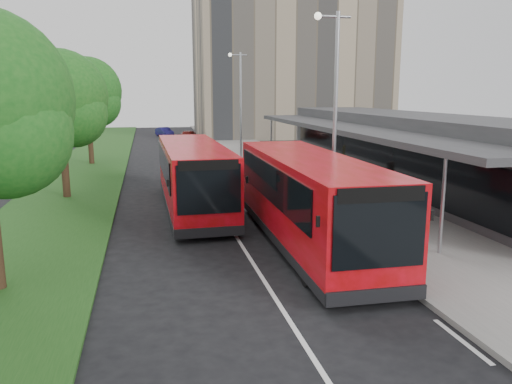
# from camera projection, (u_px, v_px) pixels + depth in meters

# --- Properties ---
(ground) EXTENTS (120.00, 120.00, 0.00)m
(ground) POSITION_uv_depth(u_px,v_px,m) (239.00, 242.00, 17.51)
(ground) COLOR black
(ground) RESTS_ON ground
(pavement) EXTENTS (5.00, 80.00, 0.15)m
(pavement) POSITION_uv_depth(u_px,v_px,m) (269.00, 160.00, 37.91)
(pavement) COLOR slate
(pavement) RESTS_ON ground
(grass_verge) EXTENTS (5.00, 80.00, 0.10)m
(grass_verge) POSITION_uv_depth(u_px,v_px,m) (91.00, 166.00, 35.19)
(grass_verge) COLOR #1C4616
(grass_verge) RESTS_ON ground
(lane_centre_line) EXTENTS (0.12, 70.00, 0.01)m
(lane_centre_line) POSITION_uv_depth(u_px,v_px,m) (197.00, 174.00, 31.87)
(lane_centre_line) COLOR silver
(lane_centre_line) RESTS_ON ground
(kerb_dashes) EXTENTS (0.12, 56.00, 0.01)m
(kerb_dashes) POSITION_uv_depth(u_px,v_px,m) (237.00, 164.00, 36.40)
(kerb_dashes) COLOR silver
(kerb_dashes) RESTS_ON ground
(office_block) EXTENTS (22.00, 12.00, 18.00)m
(office_block) POSITION_uv_depth(u_px,v_px,m) (291.00, 59.00, 58.90)
(office_block) COLOR tan
(office_block) RESTS_ON ground
(station_building) EXTENTS (7.70, 26.00, 4.00)m
(station_building) POSITION_uv_depth(u_px,v_px,m) (409.00, 151.00, 27.05)
(station_building) COLOR #2F2F31
(station_building) RESTS_ON ground
(tree_mid) EXTENTS (4.50, 4.50, 7.21)m
(tree_mid) POSITION_uv_depth(u_px,v_px,m) (60.00, 103.00, 23.79)
(tree_mid) COLOR #311C13
(tree_mid) RESTS_ON ground
(tree_far) EXTENTS (4.75, 4.75, 7.64)m
(tree_far) POSITION_uv_depth(u_px,v_px,m) (87.00, 96.00, 35.23)
(tree_far) COLOR #311C13
(tree_far) RESTS_ON ground
(lamp_post_near) EXTENTS (1.44, 0.28, 8.00)m
(lamp_post_near) POSITION_uv_depth(u_px,v_px,m) (333.00, 104.00, 19.36)
(lamp_post_near) COLOR #919399
(lamp_post_near) RESTS_ON pavement
(lamp_post_far) EXTENTS (1.44, 0.28, 8.00)m
(lamp_post_far) POSITION_uv_depth(u_px,v_px,m) (240.00, 98.00, 38.52)
(lamp_post_far) COLOR #919399
(lamp_post_far) RESTS_ON pavement
(bus_main) EXTENTS (2.95, 10.89, 3.07)m
(bus_main) POSITION_uv_depth(u_px,v_px,m) (309.00, 201.00, 16.80)
(bus_main) COLOR red
(bus_main) RESTS_ON ground
(bus_second) EXTENTS (2.82, 10.43, 2.94)m
(bus_second) POSITION_uv_depth(u_px,v_px,m) (193.00, 177.00, 21.99)
(bus_second) COLOR red
(bus_second) RESTS_ON ground
(litter_bin) EXTENTS (0.50, 0.50, 0.81)m
(litter_bin) POSITION_uv_depth(u_px,v_px,m) (292.00, 172.00, 29.42)
(litter_bin) COLOR #342015
(litter_bin) RESTS_ON pavement
(bollard) EXTENTS (0.22, 0.22, 1.11)m
(bollard) POSITION_uv_depth(u_px,v_px,m) (268.00, 155.00, 36.19)
(bollard) COLOR yellow
(bollard) RESTS_ON pavement
(car_near) EXTENTS (2.46, 3.80, 1.20)m
(car_near) POSITION_uv_depth(u_px,v_px,m) (187.00, 136.00, 53.21)
(car_near) COLOR #4F0D0B
(car_near) RESTS_ON ground
(car_far) EXTENTS (2.20, 3.48, 1.08)m
(car_far) POSITION_uv_depth(u_px,v_px,m) (164.00, 132.00, 59.34)
(car_far) COLOR navy
(car_far) RESTS_ON ground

